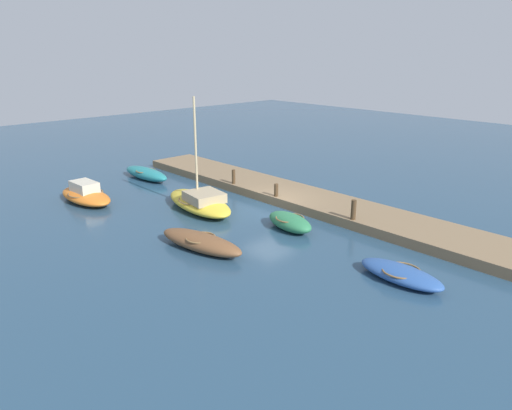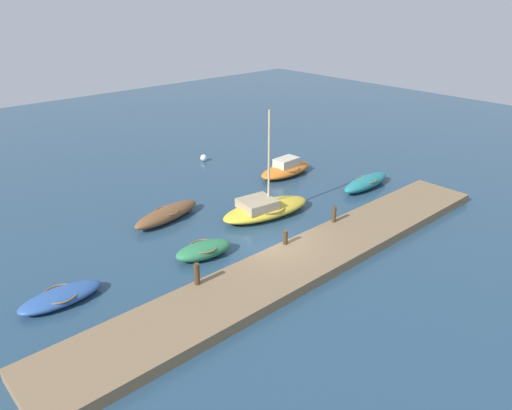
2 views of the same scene
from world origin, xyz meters
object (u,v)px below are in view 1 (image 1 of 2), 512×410
at_px(motorboat_orange, 86,195).
at_px(mooring_post_mid_west, 276,190).
at_px(sailboat_yellow, 200,201).
at_px(rowboat_teal, 146,173).
at_px(rowboat_brown, 201,242).
at_px(mooring_post_mid_east, 234,177).
at_px(dinghy_green, 290,222).
at_px(rowboat_blue, 401,274).
at_px(mooring_post_west, 353,210).

height_order(motorboat_orange, mooring_post_mid_west, motorboat_orange).
height_order(sailboat_yellow, rowboat_teal, sailboat_yellow).
bearing_deg(rowboat_brown, sailboat_yellow, -46.80).
bearing_deg(mooring_post_mid_east, rowboat_teal, 21.43).
height_order(mooring_post_mid_west, mooring_post_mid_east, mooring_post_mid_east).
bearing_deg(dinghy_green, rowboat_teal, 9.95).
relative_size(rowboat_blue, mooring_post_mid_west, 4.81).
bearing_deg(dinghy_green, sailboat_yellow, 24.17).
bearing_deg(mooring_post_mid_east, mooring_post_mid_west, 180.00).
bearing_deg(dinghy_green, rowboat_brown, 88.27).
bearing_deg(motorboat_orange, dinghy_green, -156.81).
xyz_separation_m(rowboat_brown, mooring_post_mid_west, (2.30, -6.99, 0.46)).
bearing_deg(mooring_post_west, mooring_post_mid_east, 0.00).
height_order(rowboat_teal, dinghy_green, rowboat_teal).
relative_size(motorboat_orange, mooring_post_mid_west, 6.23).
relative_size(rowboat_brown, dinghy_green, 1.52).
distance_m(sailboat_yellow, dinghy_green, 5.54).
bearing_deg(mooring_post_mid_west, rowboat_brown, 108.20).
bearing_deg(rowboat_blue, motorboat_orange, 15.00).
xyz_separation_m(motorboat_orange, mooring_post_mid_east, (-4.09, -7.64, 0.48)).
relative_size(rowboat_teal, mooring_post_mid_west, 6.24).
xyz_separation_m(rowboat_teal, mooring_post_west, (-15.14, -2.44, 0.58)).
relative_size(sailboat_yellow, motorboat_orange, 1.36).
bearing_deg(mooring_post_mid_west, mooring_post_west, 180.00).
bearing_deg(sailboat_yellow, mooring_post_mid_west, -111.65).
bearing_deg(sailboat_yellow, rowboat_blue, -169.52).
bearing_deg(mooring_post_mid_east, mooring_post_west, 180.00).
height_order(rowboat_blue, dinghy_green, dinghy_green).
xyz_separation_m(rowboat_blue, dinghy_green, (6.60, -0.93, 0.10)).
relative_size(rowboat_brown, mooring_post_mid_west, 6.42).
xyz_separation_m(mooring_post_mid_west, mooring_post_mid_east, (3.66, 0.00, 0.07)).
relative_size(rowboat_teal, dinghy_green, 1.47).
height_order(rowboat_teal, rowboat_brown, rowboat_teal).
height_order(mooring_post_west, mooring_post_mid_east, mooring_post_west).
xyz_separation_m(rowboat_brown, mooring_post_mid_east, (5.96, -6.99, 0.54)).
xyz_separation_m(rowboat_blue, rowboat_teal, (19.71, -0.80, 0.10)).
relative_size(motorboat_orange, mooring_post_mid_east, 5.16).
relative_size(sailboat_yellow, mooring_post_mid_west, 8.45).
height_order(motorboat_orange, mooring_post_mid_east, mooring_post_mid_east).
distance_m(rowboat_brown, mooring_post_west, 7.61).
distance_m(dinghy_green, mooring_post_mid_west, 3.99).
height_order(rowboat_brown, dinghy_green, dinghy_green).
relative_size(dinghy_green, mooring_post_west, 3.12).
bearing_deg(mooring_post_west, mooring_post_mid_west, 0.00).
relative_size(sailboat_yellow, dinghy_green, 2.00).
relative_size(rowboat_blue, mooring_post_west, 3.55).
height_order(rowboat_blue, rowboat_teal, rowboat_teal).
relative_size(sailboat_yellow, rowboat_teal, 1.35).
xyz_separation_m(motorboat_orange, mooring_post_mid_west, (-7.75, -7.64, 0.40)).
bearing_deg(mooring_post_mid_west, rowboat_blue, 161.71).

